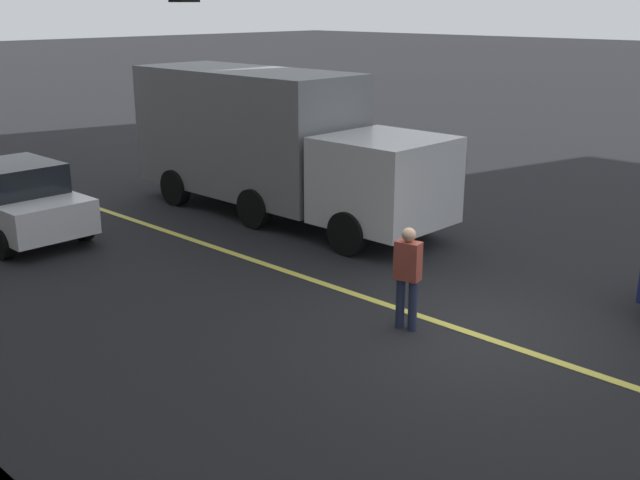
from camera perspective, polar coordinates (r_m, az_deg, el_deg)
ground at (r=12.15m, az=10.30°, el=-6.58°), size 200.00×200.00×0.00m
lane_stripe_center at (r=12.14m, az=10.31°, el=-6.55°), size 80.00×0.16×0.01m
car_white at (r=17.71m, az=-22.00°, el=2.81°), size 4.19×1.97×1.64m
truck_gray at (r=18.13m, az=-3.67°, el=7.40°), size 8.47×2.53×3.36m
pedestrian_with_backpack at (r=11.73m, az=6.61°, el=-2.28°), size 0.42×0.42×1.64m
traffic_light_mast at (r=9.28m, az=-21.87°, el=11.79°), size 0.28×4.28×6.07m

